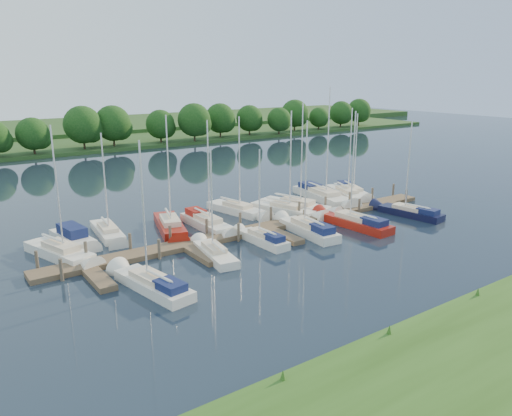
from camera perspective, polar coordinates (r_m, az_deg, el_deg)
ground at (r=39.32m, az=7.82°, el=-5.42°), size 260.00×260.00×0.00m
dock at (r=44.55m, az=1.46°, el=-2.50°), size 40.00×6.00×0.40m
mooring_pilings at (r=45.30m, az=0.61°, el=-1.66°), size 38.24×2.84×2.00m
far_shore at (r=105.74m, az=-21.05°, el=6.94°), size 180.00×30.00×0.60m
distant_hill at (r=129.94m, az=-23.86°, el=8.21°), size 220.00×40.00×1.40m
treeline at (r=93.97m, az=-17.61°, el=8.66°), size 147.11×8.87×8.27m
sailboat_n_0 at (r=41.12m, az=-21.28°, el=-5.00°), size 3.91×8.24×10.64m
motorboat at (r=44.27m, az=-20.09°, el=-3.34°), size 2.56×6.47×1.87m
sailboat_n_2 at (r=45.22m, az=-16.51°, el=-2.79°), size 2.37×7.38×9.33m
sailboat_n_3 at (r=45.43m, az=-9.74°, el=-2.26°), size 3.88×8.38×10.79m
sailboat_n_4 at (r=45.76m, az=-5.59°, el=-1.90°), size 1.91×7.89×10.28m
sailboat_n_5 at (r=50.37m, az=-2.07°, el=-0.31°), size 3.20×7.94×10.08m
sailboat_n_6 at (r=50.36m, az=3.63°, el=-0.33°), size 3.94×8.39×10.64m
sailboat_n_7 at (r=51.56m, az=4.84°, el=0.03°), size 4.39×8.87×11.38m
sailboat_n_8 at (r=56.20m, az=7.72°, el=1.28°), size 3.56×10.22×12.80m
sailboat_n_9 at (r=57.89m, az=10.37°, el=1.51°), size 4.13×8.18×10.40m
sailboat_n_10 at (r=59.38m, az=10.94°, el=1.86°), size 4.05×7.56×9.64m
sailboat_s_0 at (r=33.82m, az=-11.88°, el=-8.56°), size 3.05×8.03×10.15m
sailboat_s_1 at (r=38.73m, az=-4.82°, el=-5.23°), size 2.42×6.77×8.65m
sailboat_s_2 at (r=41.61m, az=0.70°, el=-3.62°), size 1.67×6.27×8.23m
sailboat_s_3 at (r=44.23m, az=5.90°, el=-2.52°), size 2.47×8.01×10.34m
sailboat_s_4 at (r=46.95m, az=11.11°, el=-1.69°), size 2.50×8.56×10.93m
sailboat_s_5 at (r=51.74m, az=17.02°, el=-0.51°), size 2.74×7.64×9.66m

